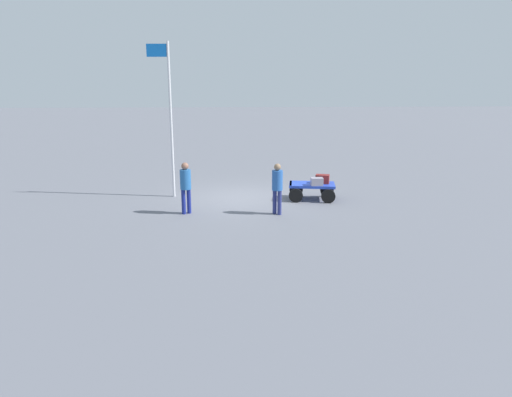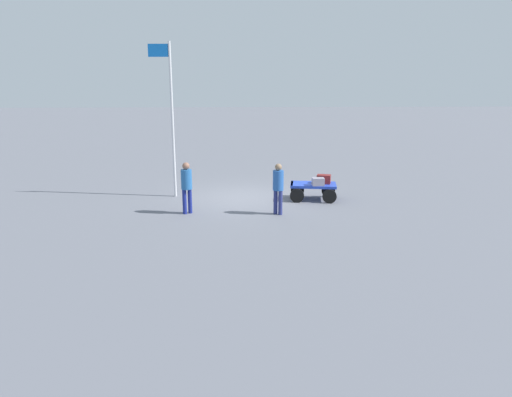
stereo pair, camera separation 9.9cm
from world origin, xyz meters
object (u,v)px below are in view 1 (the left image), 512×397
Objects in this scene: suitcase_olive at (322,179)px; luggage_cart at (311,188)px; flagpole at (169,111)px; worker_lead at (277,184)px; suitcase_maroon at (317,182)px; worker_trailing at (186,183)px.

luggage_cart is at bearing 4.66° from suitcase_olive.
suitcase_olive is at bearing 173.03° from flagpole.
luggage_cart is 6.18m from flagpole.
worker_lead is (1.51, 1.97, 0.61)m from luggage_cart.
suitcase_maroon is 0.25× the size of worker_trailing.
suitcase_olive is at bearing -127.93° from suitcase_maroon.
flagpole reaches higher than luggage_cart.
luggage_cart is 3.23× the size of suitcase_olive.
flagpole is (5.41, -0.75, 2.89)m from luggage_cart.
flagpole reaches higher than suitcase_maroon.
flagpole reaches higher than worker_trailing.
worker_lead is 0.30× the size of flagpole.
flagpole is at bearing -6.97° from suitcase_olive.
flagpole is at bearing -10.90° from suitcase_maroon.
suitcase_maroon is 0.77× the size of suitcase_olive.
worker_lead is (1.93, 2.00, 0.25)m from suitcase_olive.
suitcase_olive is 2.79m from worker_lead.
luggage_cart is 0.55m from suitcase_olive.
luggage_cart is 1.07× the size of worker_lead.
suitcase_olive reaches higher than suitcase_maroon.
flagpole reaches higher than worker_lead.
suitcase_olive is at bearing -175.34° from luggage_cart.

